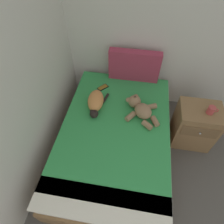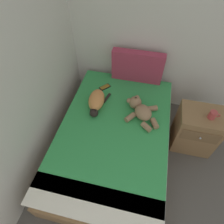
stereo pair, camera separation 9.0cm
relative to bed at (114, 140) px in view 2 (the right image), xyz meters
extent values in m
cube|color=beige|center=(0.96, 1.06, 1.08)|extent=(3.63, 0.06, 2.66)
cube|color=olive|center=(0.00, 0.00, -0.11)|extent=(1.26, 1.93, 0.28)
cube|color=white|center=(0.00, 0.00, 0.13)|extent=(1.23, 1.87, 0.21)
cube|color=green|center=(0.00, 0.06, 0.25)|extent=(1.21, 1.74, 0.02)
cube|color=silver|center=(0.00, -0.81, 0.25)|extent=(1.21, 0.31, 0.02)
cube|color=#A5334C|center=(0.11, 0.89, 0.47)|extent=(0.68, 0.11, 0.43)
ellipsoid|color=#D18447|center=(-0.29, 0.31, 0.33)|extent=(0.23, 0.36, 0.15)
sphere|color=black|center=(-0.27, 0.12, 0.31)|extent=(0.10, 0.10, 0.10)
cone|color=black|center=(-0.24, 0.13, 0.36)|extent=(0.04, 0.04, 0.04)
cone|color=black|center=(-0.30, 0.12, 0.36)|extent=(0.04, 0.04, 0.04)
cylinder|color=black|center=(-0.19, 0.43, 0.27)|extent=(0.07, 0.16, 0.03)
ellipsoid|color=black|center=(-0.32, 0.22, 0.28)|extent=(0.07, 0.11, 0.04)
ellipsoid|color=#937051|center=(0.29, 0.24, 0.33)|extent=(0.28, 0.29, 0.15)
sphere|color=#937051|center=(0.18, 0.37, 0.33)|extent=(0.15, 0.15, 0.15)
sphere|color=brown|center=(0.18, 0.37, 0.38)|extent=(0.06, 0.06, 0.06)
sphere|color=black|center=(0.18, 0.37, 0.41)|extent=(0.02, 0.02, 0.02)
sphere|color=#937051|center=(0.10, 0.38, 0.34)|extent=(0.06, 0.06, 0.06)
sphere|color=#937051|center=(0.19, 0.45, 0.34)|extent=(0.06, 0.06, 0.06)
cylinder|color=#937051|center=(0.15, 0.17, 0.29)|extent=(0.13, 0.14, 0.06)
cylinder|color=#937051|center=(0.35, 0.08, 0.29)|extent=(0.13, 0.13, 0.06)
cylinder|color=#937051|center=(0.38, 0.36, 0.29)|extent=(0.15, 0.11, 0.06)
cylinder|color=#937051|center=(0.44, 0.15, 0.29)|extent=(0.11, 0.14, 0.06)
cube|color=black|center=(-0.27, 0.63, 0.26)|extent=(0.15, 0.16, 0.01)
cube|color=olive|center=(-0.27, 0.63, 0.27)|extent=(0.13, 0.14, 0.00)
cube|color=olive|center=(0.97, 0.34, 0.05)|extent=(0.49, 0.38, 0.61)
cube|color=brown|center=(0.97, 0.15, 0.19)|extent=(0.42, 0.01, 0.17)
sphere|color=#B2B2B7|center=(0.97, 0.13, 0.19)|extent=(0.02, 0.02, 0.02)
cylinder|color=#B23F3F|center=(1.03, 0.31, 0.41)|extent=(0.08, 0.08, 0.09)
torus|color=#B23F3F|center=(1.08, 0.31, 0.41)|extent=(0.06, 0.01, 0.06)
camera|label=1|loc=(0.17, -1.23, 2.03)|focal=30.70mm
camera|label=2|loc=(0.26, -1.21, 2.03)|focal=30.70mm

